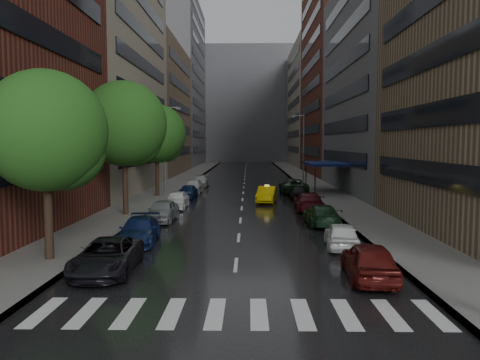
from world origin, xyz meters
The scene contains 17 objects.
ground centered at (0.00, 0.00, 0.00)m, with size 220.00×220.00×0.00m, color gray.
road centered at (0.00, 50.00, 0.01)m, with size 14.00×140.00×0.01m, color black.
sidewalk_left centered at (-9.00, 50.00, 0.07)m, with size 4.00×140.00×0.15m, color gray.
sidewalk_right centered at (9.00, 50.00, 0.07)m, with size 4.00×140.00×0.15m, color gray.
crosswalk centered at (0.20, -2.00, 0.01)m, with size 13.15×2.80×0.01m.
buildings_left centered at (-15.00, 58.79, 15.99)m, with size 8.00×108.00×38.00m.
buildings_right centered at (15.00, 56.70, 15.03)m, with size 8.05×109.10×36.00m.
building_far centered at (0.00, 118.00, 16.00)m, with size 40.00×14.00×32.00m, color slate.
tree_near centered at (-8.60, 4.37, 6.01)m, with size 5.51×5.51×8.77m.
tree_mid centered at (-8.60, 17.80, 6.86)m, with size 6.29×6.29×10.02m.
tree_far centered at (-8.60, 29.99, 6.36)m, with size 5.83×5.83×9.29m.
taxi centered at (2.26, 25.90, 0.74)m, with size 1.57×4.49×1.48m, color yellow.
parked_cars_left centered at (-5.40, 20.37, 0.72)m, with size 2.57×43.45×1.55m.
parked_cars_right centered at (5.40, 19.84, 0.75)m, with size 2.90×36.92×1.60m.
street_lamp_left centered at (-7.72, 30.00, 4.89)m, with size 1.74×0.22×9.00m.
street_lamp_right centered at (7.72, 45.00, 4.89)m, with size 1.74×0.22×9.00m.
awning centered at (8.98, 35.00, 3.13)m, with size 4.00×8.00×3.12m.
Camera 1 is at (0.55, -16.65, 5.51)m, focal length 35.00 mm.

